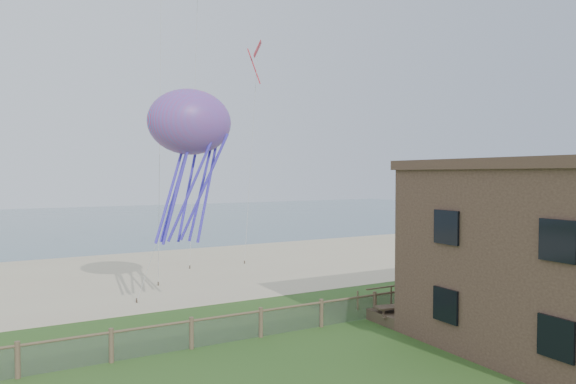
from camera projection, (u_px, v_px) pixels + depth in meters
sand_beach at (160, 273)px, 35.46m from camera, size 72.00×20.00×0.02m
ocean at (80, 221)px, 73.99m from camera, size 160.00×68.00×0.02m
chainlink_fence at (261, 324)px, 21.43m from camera, size 36.20×0.20×1.25m
motel_deck at (493, 300)px, 26.82m from camera, size 15.00×2.00×0.50m
picnic_table at (394, 314)px, 23.62m from camera, size 1.99×1.65×0.75m
octopus_kite at (190, 164)px, 25.21m from camera, size 4.21×3.25×7.94m
kite_red at (258, 58)px, 34.61m from camera, size 1.95×1.75×2.39m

